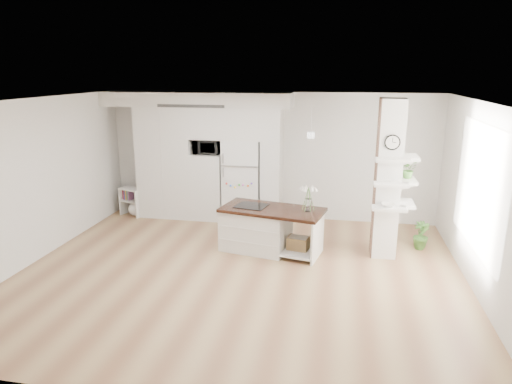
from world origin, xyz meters
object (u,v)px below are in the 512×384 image
(refrigerator, at_px, (243,180))
(floor_plant_a, at_px, (422,236))
(kitchen_island, at_px, (262,227))
(bookshelf, at_px, (133,203))

(refrigerator, bearing_deg, floor_plant_a, -17.04)
(refrigerator, distance_m, kitchen_island, 1.84)
(kitchen_island, relative_size, floor_plant_a, 3.82)
(refrigerator, bearing_deg, kitchen_island, -66.68)
(bookshelf, bearing_deg, kitchen_island, -4.61)
(refrigerator, relative_size, bookshelf, 2.81)
(floor_plant_a, bearing_deg, kitchen_island, -168.90)
(bookshelf, distance_m, floor_plant_a, 6.04)
(floor_plant_a, bearing_deg, refrigerator, 162.96)
(kitchen_island, xyz_separation_m, floor_plant_a, (2.82, 0.55, -0.17))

